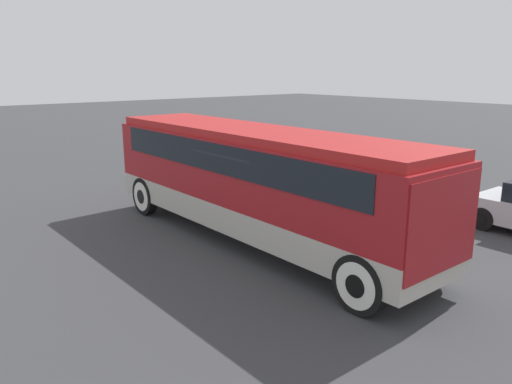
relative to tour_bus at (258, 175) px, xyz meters
name	(u,v)px	position (x,y,z in m)	size (l,w,h in m)	color
ground_plane	(256,241)	(-0.10, 0.00, -1.85)	(120.00, 120.00, 0.00)	#38383A
tour_bus	(258,175)	(0.00, 0.00, 0.00)	(10.82, 2.53, 3.04)	#B7B2A8
parked_car_mid	(349,168)	(-2.95, 7.19, -1.16)	(4.47, 1.80, 1.37)	black
parked_car_far	(270,169)	(-5.00, 4.74, -1.19)	(4.68, 1.83, 1.30)	navy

